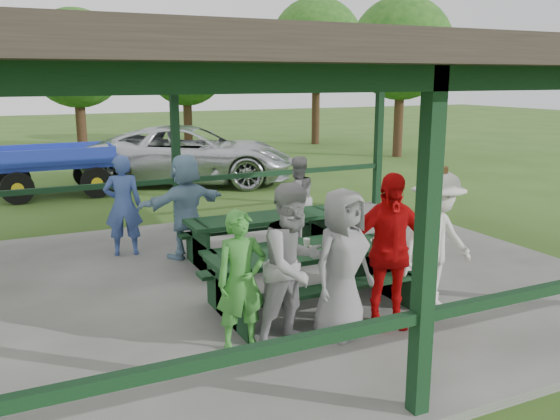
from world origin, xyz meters
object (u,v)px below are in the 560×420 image
spectator_lblue (186,206)px  spectator_blue (123,205)px  pickup_truck (191,155)px  spectator_grey (297,198)px  farm_trailer (54,169)px  contestant_grey_left (294,265)px  contestant_green (241,281)px  contestant_red (388,251)px  picnic_table_near (310,271)px  contestant_white_fedora (436,242)px  contestant_grey_mid (342,263)px  picnic_table_far (265,233)px

spectator_lblue → spectator_blue: (-0.91, 0.54, -0.01)m
pickup_truck → spectator_grey: bearing=-155.3°
farm_trailer → contestant_grey_left: bearing=-81.9°
contestant_green → contestant_red: 1.79m
pickup_truck → spectator_lblue: bearing=-171.6°
picnic_table_near → contestant_white_fedora: (1.35, -0.80, 0.43)m
spectator_lblue → spectator_grey: size_ratio=1.12×
contestant_grey_mid → contestant_white_fedora: 1.45m
contestant_red → pickup_truck: 11.04m
picnic_table_near → contestant_white_fedora: size_ratio=1.41×
picnic_table_near → spectator_lblue: bearing=105.6°
spectator_grey → pickup_truck: bearing=-96.8°
picnic_table_far → spectator_grey: spectator_grey is taller
contestant_grey_left → farm_trailer: (-1.52, 10.69, -0.32)m
contestant_red → farm_trailer: size_ratio=0.47×
contestant_white_fedora → spectator_blue: 5.15m
contestant_white_fedora → picnic_table_far: bearing=105.2°
farm_trailer → contestant_red: bearing=-75.7°
spectator_lblue → farm_trailer: size_ratio=0.43×
farm_trailer → contestant_grey_mid: bearing=-78.8°
contestant_red → spectator_blue: bearing=131.0°
contestant_red → farm_trailer: bearing=118.0°
contestant_green → spectator_lblue: bearing=85.2°
contestant_grey_mid → farm_trailer: (-2.11, 10.73, -0.27)m
contestant_grey_left → spectator_blue: (-1.01, 4.26, -0.07)m
contestant_grey_mid → spectator_lblue: bearing=83.8°
contestant_red → spectator_grey: 4.01m
contestant_red → contestant_white_fedora: (0.82, 0.13, -0.03)m
spectator_lblue → contestant_white_fedora: bearing=104.5°
picnic_table_near → spectator_lblue: spectator_lblue is taller
contestant_grey_left → spectator_blue: contestant_grey_left is taller
picnic_table_far → contestant_red: 2.98m
contestant_red → contestant_white_fedora: bearing=23.0°
spectator_blue → pickup_truck: 7.44m
contestant_white_fedora → spectator_lblue: contestant_white_fedora is taller
contestant_red → contestant_white_fedora: contestant_red is taller
pickup_truck → farm_trailer: bearing=120.3°
pickup_truck → spectator_blue: bearing=-179.5°
contestant_grey_left → contestant_grey_mid: contestant_grey_left is taller
contestant_grey_left → spectator_lblue: contestant_grey_left is taller
contestant_grey_left → contestant_white_fedora: size_ratio=0.99×
picnic_table_far → spectator_lblue: size_ratio=1.46×
contestant_white_fedora → spectator_grey: 3.79m
picnic_table_far → farm_trailer: farm_trailer is taller
picnic_table_far → spectator_blue: spectator_blue is taller
spectator_grey → pickup_truck: (0.18, 7.08, -0.03)m
contestant_grey_left → contestant_white_fedora: (2.04, 0.10, -0.01)m
contestant_green → contestant_white_fedora: contestant_white_fedora is taller
picnic_table_near → picnic_table_far: same height
picnic_table_far → contestant_white_fedora: (1.09, -2.80, 0.43)m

